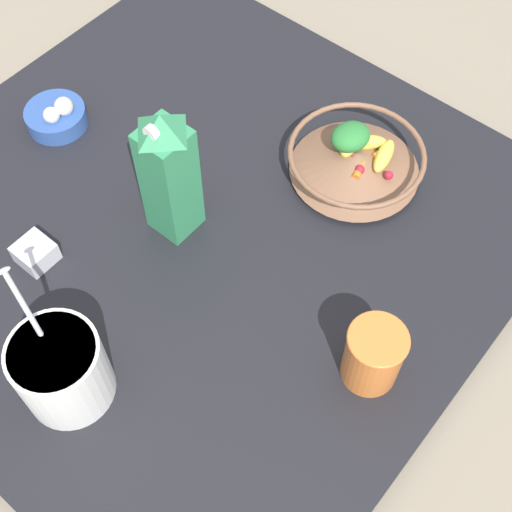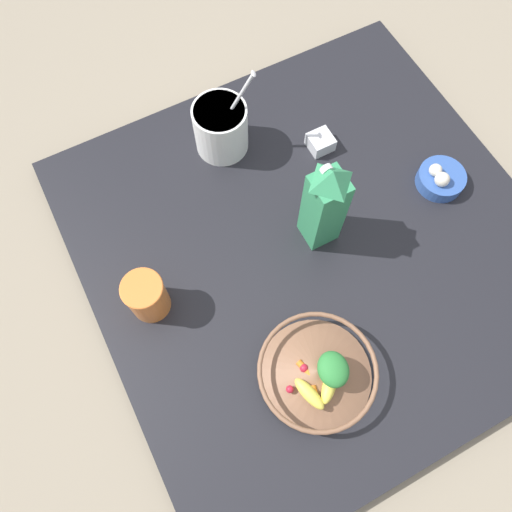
% 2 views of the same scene
% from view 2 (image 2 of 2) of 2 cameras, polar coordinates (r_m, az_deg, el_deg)
% --- Properties ---
extents(ground_plane, '(6.00, 6.00, 0.00)m').
position_cam_2_polar(ground_plane, '(1.21, 6.61, 0.79)').
color(ground_plane, gray).
extents(countertop, '(1.04, 1.04, 0.03)m').
position_cam_2_polar(countertop, '(1.19, 6.70, 1.12)').
color(countertop, black).
rests_on(countertop, ground_plane).
extents(fruit_bowl, '(0.25, 0.25, 0.09)m').
position_cam_2_polar(fruit_bowl, '(1.05, 7.09, -13.09)').
color(fruit_bowl, brown).
rests_on(fruit_bowl, countertop).
extents(milk_carton, '(0.07, 0.07, 0.26)m').
position_cam_2_polar(milk_carton, '(1.07, 7.83, 5.79)').
color(milk_carton, '#338C59').
rests_on(milk_carton, countertop).
extents(yogurt_tub, '(0.15, 0.13, 0.24)m').
position_cam_2_polar(yogurt_tub, '(1.24, -4.05, 14.56)').
color(yogurt_tub, white).
rests_on(yogurt_tub, countertop).
extents(drinking_cup, '(0.09, 0.09, 0.12)m').
position_cam_2_polar(drinking_cup, '(1.08, -12.41, -4.49)').
color(drinking_cup, orange).
rests_on(drinking_cup, countertop).
extents(spice_jar, '(0.06, 0.06, 0.04)m').
position_cam_2_polar(spice_jar, '(1.29, 7.36, 12.74)').
color(spice_jar, silver).
rests_on(spice_jar, countertop).
extents(garlic_bowl, '(0.11, 0.11, 0.07)m').
position_cam_2_polar(garlic_bowl, '(1.30, 20.28, 8.36)').
color(garlic_bowl, '#3356A3').
rests_on(garlic_bowl, countertop).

